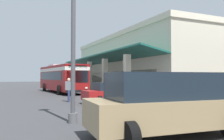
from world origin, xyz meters
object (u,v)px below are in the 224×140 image
Objects in this scene: potted_palm at (75,83)px; lot_light_pole at (73,20)px; transit_bus at (61,77)px; parked_suv_tan at (165,104)px; pedestrian at (69,88)px; parked_sedan_red at (115,93)px.

lot_light_pole is (29.56, -7.81, 3.38)m from potted_palm.
transit_bus is 2.30× the size of parked_suv_tan.
transit_bus is 12.13m from potted_palm.
potted_palm is at bearing 157.77° from transit_bus.
parked_sedan_red is at bearing 48.11° from pedestrian.
lot_light_pole is (-3.21, -2.05, 3.09)m from parked_suv_tan.
transit_bus is 6.52× the size of pedestrian.
pedestrian is 8.58m from lot_light_pole.
transit_bus is 21.64m from parked_suv_tan.
transit_bus is at bearing -175.30° from parked_sedan_red.
parked_suv_tan is 2.83× the size of pedestrian.
pedestrian is (10.57, -1.57, -0.86)m from transit_bus.
potted_palm is (-21.75, 6.14, -0.26)m from pedestrian.
lot_light_pole reaches higher than parked_sedan_red.
lot_light_pole is at bearing -14.80° from potted_palm.
pedestrian is at bearing 167.91° from lot_light_pole.
transit_bus is 3.79× the size of potted_palm.
pedestrian is at bearing -8.44° from transit_bus.
pedestrian is (-11.02, -0.38, -0.03)m from parked_suv_tan.
pedestrian reaches higher than parked_sedan_red.
potted_palm reaches higher than pedestrian.
parked_suv_tan is (21.59, -1.19, -0.84)m from transit_bus.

